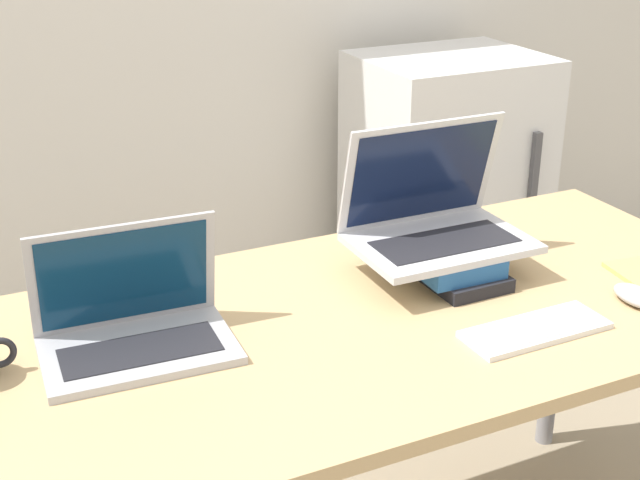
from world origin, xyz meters
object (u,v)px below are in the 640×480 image
(laptop_on_books, at_px, (434,219))
(mouse, at_px, (637,296))
(laptop_left, at_px, (134,325))
(mini_fridge, at_px, (443,209))
(book_stack, at_px, (447,263))
(wireless_keyboard, at_px, (535,330))

(laptop_on_books, height_order, mouse, laptop_on_books)
(laptop_left, relative_size, mini_fridge, 0.35)
(mini_fridge, bearing_deg, book_stack, -123.10)
(book_stack, height_order, mouse, book_stack)
(mouse, distance_m, mini_fridge, 1.22)
(wireless_keyboard, bearing_deg, laptop_on_books, 94.77)
(laptop_on_books, relative_size, mini_fridge, 0.36)
(laptop_on_books, relative_size, mouse, 3.29)
(book_stack, height_order, laptop_on_books, laptop_on_books)
(wireless_keyboard, bearing_deg, book_stack, 93.35)
(book_stack, distance_m, mouse, 0.39)
(wireless_keyboard, distance_m, mouse, 0.26)
(book_stack, bearing_deg, mini_fridge, 56.90)
(book_stack, bearing_deg, laptop_on_books, 103.75)
(laptop_left, relative_size, mouse, 3.15)
(laptop_left, distance_m, wireless_keyboard, 0.75)
(book_stack, relative_size, laptop_on_books, 0.72)
(wireless_keyboard, relative_size, mouse, 2.57)
(wireless_keyboard, xyz_separation_m, mini_fridge, (0.56, 1.17, -0.26))
(laptop_on_books, xyz_separation_m, mini_fridge, (0.59, 0.84, -0.37))
(laptop_left, xyz_separation_m, mouse, (0.96, -0.26, -0.03))
(laptop_on_books, bearing_deg, book_stack, -76.25)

